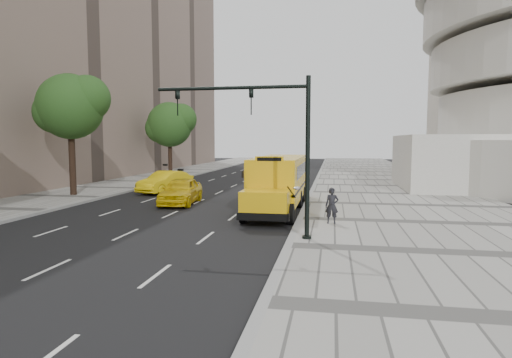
% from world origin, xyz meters
% --- Properties ---
extents(ground, '(140.00, 140.00, 0.00)m').
position_xyz_m(ground, '(0.00, 0.00, 0.00)').
color(ground, black).
rests_on(ground, ground).
extents(sidewalk_museum, '(12.00, 140.00, 0.15)m').
position_xyz_m(sidewalk_museum, '(12.00, 0.00, 0.07)').
color(sidewalk_museum, '#999791').
rests_on(sidewalk_museum, ground).
extents(sidewalk_far, '(6.00, 140.00, 0.15)m').
position_xyz_m(sidewalk_far, '(-11.00, 0.00, 0.07)').
color(sidewalk_far, '#999791').
rests_on(sidewalk_far, ground).
extents(curb_museum, '(0.30, 140.00, 0.15)m').
position_xyz_m(curb_museum, '(6.00, 0.00, 0.07)').
color(curb_museum, gray).
rests_on(curb_museum, ground).
extents(curb_far, '(0.30, 140.00, 0.15)m').
position_xyz_m(curb_far, '(-8.00, 0.00, 0.07)').
color(curb_far, gray).
rests_on(curb_far, ground).
extents(building_far, '(10.00, 80.00, 32.00)m').
position_xyz_m(building_far, '(-19.00, 10.00, 16.00)').
color(building_far, '#7D675B').
rests_on(building_far, ground).
extents(tree_b, '(5.09, 4.53, 8.58)m').
position_xyz_m(tree_b, '(-10.41, 0.76, 6.35)').
color(tree_b, black).
rests_on(tree_b, ground).
extents(tree_c, '(5.61, 4.98, 8.26)m').
position_xyz_m(tree_c, '(-10.41, 19.12, 5.81)').
color(tree_c, black).
rests_on(tree_c, ground).
extents(school_bus, '(2.96, 11.56, 3.19)m').
position_xyz_m(school_bus, '(4.50, -1.74, 1.76)').
color(school_bus, gold).
rests_on(school_bus, ground).
extents(taxi_near, '(2.38, 5.03, 1.66)m').
position_xyz_m(taxi_near, '(-1.77, -1.25, 0.83)').
color(taxi_near, yellow).
rests_on(taxi_near, ground).
extents(taxi_far, '(3.11, 5.28, 1.65)m').
position_xyz_m(taxi_far, '(-5.00, 4.20, 0.82)').
color(taxi_far, yellow).
rests_on(taxi_far, ground).
extents(pedestrian, '(0.62, 0.42, 1.66)m').
position_xyz_m(pedestrian, '(7.54, -6.76, 0.98)').
color(pedestrian, black).
rests_on(pedestrian, sidewalk_museum).
extents(traffic_signal, '(6.18, 0.36, 6.40)m').
position_xyz_m(traffic_signal, '(5.19, -10.02, 4.09)').
color(traffic_signal, black).
rests_on(traffic_signal, ground).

